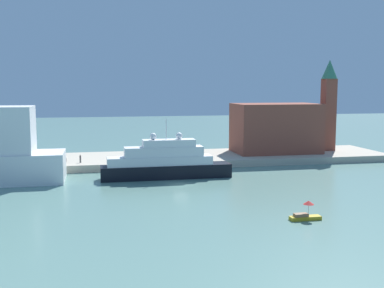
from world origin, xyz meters
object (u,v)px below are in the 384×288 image
at_px(large_yacht, 165,163).
at_px(mooring_bollard, 194,159).
at_px(parked_car, 56,160).
at_px(small_motorboat, 305,214).
at_px(harbor_building, 276,128).
at_px(bell_tower, 329,101).
at_px(person_figure, 80,159).

bearing_deg(large_yacht, mooring_bollard, 52.16).
height_order(large_yacht, parked_car, large_yacht).
height_order(large_yacht, mooring_bollard, large_yacht).
bearing_deg(parked_car, mooring_bollard, -7.31).
bearing_deg(parked_car, small_motorboat, -52.66).
height_order(harbor_building, parked_car, harbor_building).
distance_m(small_motorboat, harbor_building, 55.85).
bearing_deg(bell_tower, large_yacht, -155.23).
bearing_deg(person_figure, large_yacht, -38.13).
bearing_deg(harbor_building, mooring_bollard, -157.27).
relative_size(harbor_building, bell_tower, 0.89).
xyz_separation_m(large_yacht, small_motorboat, (14.36, -32.82, -2.23)).
bearing_deg(harbor_building, bell_tower, 3.64).
bearing_deg(bell_tower, person_figure, -172.59).
height_order(large_yacht, bell_tower, bell_tower).
bearing_deg(mooring_bollard, parked_car, 172.69).
relative_size(harbor_building, parked_car, 4.97).
bearing_deg(bell_tower, mooring_bollard, -164.35).
relative_size(bell_tower, mooring_bollard, 26.36).
distance_m(person_figure, mooring_bollard, 24.80).
bearing_deg(small_motorboat, large_yacht, 113.64).
xyz_separation_m(large_yacht, harbor_building, (30.95, 20.08, 4.58)).
bearing_deg(parked_car, large_yacht, -33.59).
height_order(small_motorboat, parked_car, parked_car).
relative_size(large_yacht, bell_tower, 1.11).
xyz_separation_m(person_figure, mooring_bollard, (24.68, -2.40, -0.37)).
height_order(parked_car, mooring_bollard, parked_car).
distance_m(harbor_building, mooring_bollard, 25.31).
xyz_separation_m(large_yacht, bell_tower, (45.53, 21.01, 11.19)).
xyz_separation_m(small_motorboat, bell_tower, (31.17, 53.82, 13.42)).
bearing_deg(person_figure, small_motorboat, -56.01).
xyz_separation_m(parked_car, person_figure, (5.15, -1.43, 0.18)).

